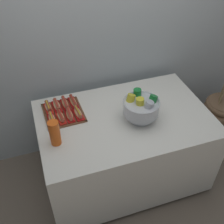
{
  "coord_description": "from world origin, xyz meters",
  "views": [
    {
      "loc": [
        -0.67,
        -1.66,
        2.36
      ],
      "look_at": [
        -0.1,
        0.05,
        0.82
      ],
      "focal_mm": 44.63,
      "sensor_mm": 36.0,
      "label": 1
    }
  ],
  "objects_px": {
    "hot_dog_0": "(52,119)",
    "hot_dog_7": "(73,102)",
    "buffet_table": "(123,146)",
    "serving_tray": "(63,113)",
    "hot_dog_2": "(70,115)",
    "hot_dog_3": "(78,113)",
    "hot_dog_1": "(61,117)",
    "floor_vase": "(219,119)",
    "punch_bowl": "(141,107)",
    "cup_stack": "(55,133)",
    "hot_dog_4": "(48,107)",
    "hot_dog_6": "(65,104)",
    "hot_dog_5": "(57,106)"
  },
  "relations": [
    {
      "from": "hot_dog_1",
      "to": "hot_dog_2",
      "type": "distance_m",
      "value": 0.08
    },
    {
      "from": "buffet_table",
      "to": "hot_dog_0",
      "type": "relative_size",
      "value": 9.09
    },
    {
      "from": "hot_dog_0",
      "to": "hot_dog_7",
      "type": "distance_m",
      "value": 0.28
    },
    {
      "from": "hot_dog_4",
      "to": "hot_dog_6",
      "type": "bearing_deg",
      "value": 2.04
    },
    {
      "from": "hot_dog_0",
      "to": "hot_dog_4",
      "type": "xyz_separation_m",
      "value": [
        -0.01,
        0.16,
        -0.0
      ]
    },
    {
      "from": "hot_dog_3",
      "to": "hot_dog_1",
      "type": "bearing_deg",
      "value": -177.96
    },
    {
      "from": "hot_dog_4",
      "to": "hot_dog_6",
      "type": "relative_size",
      "value": 0.88
    },
    {
      "from": "floor_vase",
      "to": "punch_bowl",
      "type": "height_order",
      "value": "same"
    },
    {
      "from": "floor_vase",
      "to": "hot_dog_2",
      "type": "bearing_deg",
      "value": -178.07
    },
    {
      "from": "hot_dog_2",
      "to": "cup_stack",
      "type": "relative_size",
      "value": 0.77
    },
    {
      "from": "punch_bowl",
      "to": "hot_dog_0",
      "type": "bearing_deg",
      "value": 164.8
    },
    {
      "from": "hot_dog_1",
      "to": "cup_stack",
      "type": "distance_m",
      "value": 0.27
    },
    {
      "from": "hot_dog_5",
      "to": "hot_dog_7",
      "type": "height_order",
      "value": "hot_dog_5"
    },
    {
      "from": "hot_dog_5",
      "to": "serving_tray",
      "type": "bearing_deg",
      "value": -63.51
    },
    {
      "from": "buffet_table",
      "to": "serving_tray",
      "type": "height_order",
      "value": "serving_tray"
    },
    {
      "from": "hot_dog_1",
      "to": "cup_stack",
      "type": "relative_size",
      "value": 0.76
    },
    {
      "from": "buffet_table",
      "to": "hot_dog_5",
      "type": "xyz_separation_m",
      "value": [
        -0.53,
        0.3,
        0.4
      ]
    },
    {
      "from": "buffet_table",
      "to": "punch_bowl",
      "type": "xyz_separation_m",
      "value": [
        0.12,
        -0.06,
        0.5
      ]
    },
    {
      "from": "hot_dog_6",
      "to": "hot_dog_7",
      "type": "height_order",
      "value": "hot_dog_6"
    },
    {
      "from": "buffet_table",
      "to": "floor_vase",
      "type": "xyz_separation_m",
      "value": [
        1.24,
        0.19,
        -0.17
      ]
    },
    {
      "from": "buffet_table",
      "to": "cup_stack",
      "type": "xyz_separation_m",
      "value": [
        -0.61,
        -0.11,
        0.48
      ]
    },
    {
      "from": "floor_vase",
      "to": "hot_dog_6",
      "type": "distance_m",
      "value": 1.8
    },
    {
      "from": "hot_dog_1",
      "to": "hot_dog_2",
      "type": "height_order",
      "value": "hot_dog_1"
    },
    {
      "from": "hot_dog_2",
      "to": "hot_dog_3",
      "type": "distance_m",
      "value": 0.08
    },
    {
      "from": "hot_dog_4",
      "to": "hot_dog_7",
      "type": "xyz_separation_m",
      "value": [
        0.22,
        0.01,
        -0.0
      ]
    },
    {
      "from": "buffet_table",
      "to": "hot_dog_0",
      "type": "distance_m",
      "value": 0.73
    },
    {
      "from": "hot_dog_4",
      "to": "hot_dog_5",
      "type": "distance_m",
      "value": 0.08
    },
    {
      "from": "hot_dog_0",
      "to": "hot_dog_2",
      "type": "relative_size",
      "value": 0.99
    },
    {
      "from": "hot_dog_4",
      "to": "punch_bowl",
      "type": "xyz_separation_m",
      "value": [
        0.72,
        -0.36,
        0.1
      ]
    },
    {
      "from": "hot_dog_4",
      "to": "hot_dog_5",
      "type": "height_order",
      "value": "hot_dog_4"
    },
    {
      "from": "buffet_table",
      "to": "hot_dog_6",
      "type": "relative_size",
      "value": 8.23
    },
    {
      "from": "punch_bowl",
      "to": "serving_tray",
      "type": "bearing_deg",
      "value": 155.12
    },
    {
      "from": "hot_dog_0",
      "to": "punch_bowl",
      "type": "height_order",
      "value": "punch_bowl"
    },
    {
      "from": "buffet_table",
      "to": "punch_bowl",
      "type": "relative_size",
      "value": 4.88
    },
    {
      "from": "buffet_table",
      "to": "serving_tray",
      "type": "xyz_separation_m",
      "value": [
        -0.49,
        0.22,
        0.37
      ]
    },
    {
      "from": "serving_tray",
      "to": "hot_dog_4",
      "type": "relative_size",
      "value": 2.34
    },
    {
      "from": "hot_dog_7",
      "to": "punch_bowl",
      "type": "distance_m",
      "value": 0.63
    },
    {
      "from": "hot_dog_2",
      "to": "punch_bowl",
      "type": "distance_m",
      "value": 0.61
    },
    {
      "from": "floor_vase",
      "to": "punch_bowl",
      "type": "xyz_separation_m",
      "value": [
        -1.13,
        -0.26,
        0.68
      ]
    },
    {
      "from": "hot_dog_1",
      "to": "hot_dog_2",
      "type": "relative_size",
      "value": 1.0
    },
    {
      "from": "floor_vase",
      "to": "hot_dog_2",
      "type": "relative_size",
      "value": 6.2
    },
    {
      "from": "hot_dog_1",
      "to": "hot_dog_2",
      "type": "xyz_separation_m",
      "value": [
        0.07,
        0.0,
        -0.0
      ]
    },
    {
      "from": "hot_dog_0",
      "to": "hot_dog_7",
      "type": "relative_size",
      "value": 0.88
    },
    {
      "from": "serving_tray",
      "to": "hot_dog_1",
      "type": "bearing_deg",
      "value": -112.4
    },
    {
      "from": "hot_dog_2",
      "to": "buffet_table",
      "type": "bearing_deg",
      "value": -16.8
    },
    {
      "from": "serving_tray",
      "to": "punch_bowl",
      "type": "relative_size",
      "value": 1.22
    },
    {
      "from": "serving_tray",
      "to": "hot_dog_4",
      "type": "xyz_separation_m",
      "value": [
        -0.12,
        0.08,
        0.03
      ]
    },
    {
      "from": "buffet_table",
      "to": "hot_dog_3",
      "type": "height_order",
      "value": "hot_dog_3"
    },
    {
      "from": "hot_dog_0",
      "to": "hot_dog_5",
      "type": "distance_m",
      "value": 0.18
    },
    {
      "from": "hot_dog_2",
      "to": "cup_stack",
      "type": "bearing_deg",
      "value": -122.49
    }
  ]
}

